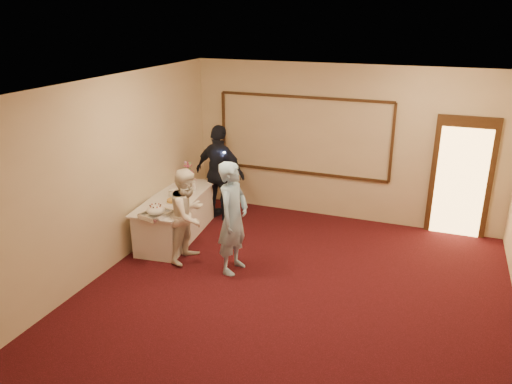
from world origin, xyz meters
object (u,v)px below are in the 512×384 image
(man, at_px, (233,218))
(cupcake_stand, at_px, (188,174))
(tart, at_px, (173,201))
(woman, at_px, (188,215))
(plate_stack_a, at_px, (173,193))
(plate_stack_b, at_px, (191,185))
(pavlova_tray, at_px, (156,212))
(guest, at_px, (220,173))
(buffet_table, at_px, (176,217))

(man, bearing_deg, cupcake_stand, 50.08)
(cupcake_stand, relative_size, tart, 1.69)
(woman, bearing_deg, plate_stack_a, 49.98)
(cupcake_stand, distance_m, plate_stack_b, 0.50)
(pavlova_tray, height_order, guest, guest)
(tart, xyz_separation_m, guest, (0.29, 1.32, 0.14))
(buffet_table, xyz_separation_m, plate_stack_a, (-0.03, -0.01, 0.45))
(guest, bearing_deg, buffet_table, 80.76)
(tart, bearing_deg, plate_stack_b, 91.72)
(buffet_table, distance_m, plate_stack_a, 0.45)
(cupcake_stand, height_order, tart, cupcake_stand)
(plate_stack_b, xyz_separation_m, guest, (0.31, 0.63, 0.09))
(cupcake_stand, bearing_deg, woman, -62.05)
(plate_stack_a, xyz_separation_m, plate_stack_b, (0.11, 0.45, 0.01))
(buffet_table, bearing_deg, pavlova_tray, -79.64)
(cupcake_stand, xyz_separation_m, plate_stack_b, (0.27, -0.42, -0.07))
(pavlova_tray, height_order, plate_stack_b, pavlova_tray)
(buffet_table, bearing_deg, woman, -47.51)
(buffet_table, height_order, plate_stack_b, plate_stack_b)
(pavlova_tray, bearing_deg, man, 4.70)
(plate_stack_b, relative_size, guest, 0.11)
(woman, xyz_separation_m, guest, (-0.25, 1.78, 0.16))
(cupcake_stand, bearing_deg, pavlova_tray, -78.71)
(plate_stack_b, relative_size, man, 0.11)
(cupcake_stand, height_order, woman, woman)
(buffet_table, xyz_separation_m, tart, (0.10, -0.24, 0.41))
(buffet_table, relative_size, woman, 1.39)
(plate_stack_a, xyz_separation_m, man, (1.50, -0.78, 0.06))
(tart, bearing_deg, man, -21.82)
(cupcake_stand, relative_size, woman, 0.28)
(woman, bearing_deg, man, -90.14)
(guest, bearing_deg, pavlova_tray, 94.25)
(pavlova_tray, bearing_deg, guest, 83.35)
(pavlova_tray, distance_m, man, 1.32)
(cupcake_stand, relative_size, plate_stack_a, 2.58)
(man, relative_size, woman, 1.15)
(plate_stack_a, height_order, tart, plate_stack_a)
(woman, bearing_deg, tart, 55.39)
(buffet_table, distance_m, guest, 1.27)
(buffet_table, distance_m, tart, 0.49)
(buffet_table, xyz_separation_m, pavlova_tray, (0.16, -0.90, 0.46))
(tart, bearing_deg, plate_stack_a, 119.85)
(man, relative_size, guest, 0.96)
(buffet_table, relative_size, plate_stack_a, 13.03)
(cupcake_stand, xyz_separation_m, man, (1.66, -1.65, -0.03))
(buffet_table, height_order, cupcake_stand, cupcake_stand)
(guest, bearing_deg, plate_stack_b, 74.65)
(woman, relative_size, guest, 0.83)
(cupcake_stand, bearing_deg, plate_stack_b, -56.89)
(plate_stack_b, xyz_separation_m, tart, (0.02, -0.69, -0.06))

